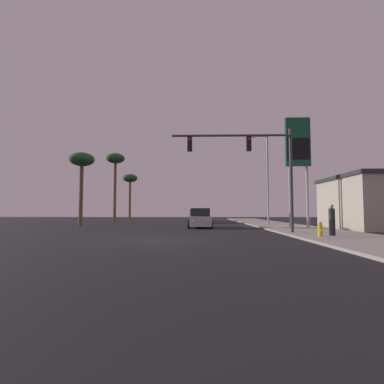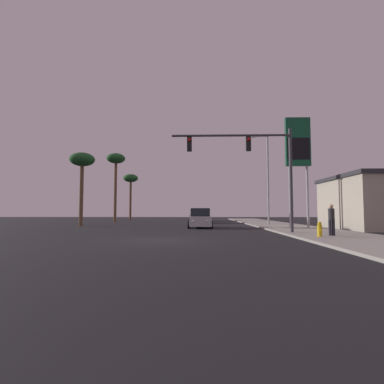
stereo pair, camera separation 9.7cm
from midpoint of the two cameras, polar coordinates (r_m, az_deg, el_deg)
The scene contains 13 objects.
ground_plane at distance 14.87m, azimuth -6.31°, elevation -9.13°, with size 120.00×120.00×0.00m, color black.
sidewalk_right at distance 25.82m, azimuth 18.50°, elevation -6.52°, with size 5.00×60.00×0.12m.
car_white at distance 36.53m, azimuth 0.89°, elevation -4.73°, with size 2.04×4.32×1.68m.
car_silver at distance 25.89m, azimuth 1.46°, elevation -5.14°, with size 2.04×4.32×1.68m.
car_grey at distance 43.56m, azimuth 1.55°, elevation -4.56°, with size 2.04×4.33×1.68m.
traffic_light_mast at distance 19.37m, azimuth 11.96°, elevation 6.27°, with size 7.57×0.36×6.50m.
street_lamp at distance 30.83m, azimuth 13.90°, elevation 3.31°, with size 1.74×0.24×9.00m.
gas_station_sign at distance 26.31m, azimuth 19.39°, elevation 7.92°, with size 2.00×0.42×9.00m.
fire_hydrant at distance 16.84m, azimuth 23.07°, elevation -6.56°, with size 0.24×0.34×0.76m.
pedestrian_on_sidewalk at distance 17.79m, azimuth 24.95°, elevation -4.58°, with size 0.34×0.32×1.67m.
palm_tree_mid at distance 40.75m, azimuth -14.45°, elevation 5.51°, with size 2.40×2.40×9.04m.
palm_tree_far at distance 50.27m, azimuth -11.77°, elevation 2.20°, with size 2.40×2.40×7.53m.
palm_tree_near at distance 31.27m, azimuth -20.33°, elevation 5.27°, with size 2.40×2.40×7.15m.
Camera 1 is at (1.94, -14.67, 1.41)m, focal length 28.00 mm.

